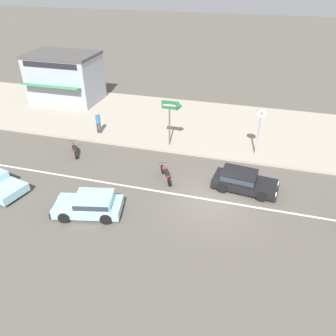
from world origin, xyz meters
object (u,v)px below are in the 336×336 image
(hatchback_pale_blue_5, at_px, (90,204))
(motorcycle_0, at_px, (74,149))
(pedestrian_near_clock, at_px, (98,121))
(motorcycle_1, at_px, (166,173))
(shopfront_corner_warung, at_px, (65,77))
(arrow_signboard, at_px, (176,109))
(street_clock, at_px, (261,120))
(hatchback_black_3, at_px, (243,180))

(hatchback_pale_blue_5, height_order, motorcycle_0, hatchback_pale_blue_5)
(motorcycle_0, distance_m, pedestrian_near_clock, 3.34)
(motorcycle_1, relative_size, shopfront_corner_warung, 0.28)
(shopfront_corner_warung, bearing_deg, pedestrian_near_clock, -44.01)
(motorcycle_1, bearing_deg, arrow_signboard, 95.76)
(street_clock, bearing_deg, motorcycle_0, -165.71)
(motorcycle_0, xyz_separation_m, pedestrian_near_clock, (0.31, 3.25, 0.69))
(arrow_signboard, bearing_deg, street_clock, 2.21)
(pedestrian_near_clock, relative_size, shopfront_corner_warung, 0.27)
(motorcycle_0, bearing_deg, street_clock, 14.29)
(pedestrian_near_clock, bearing_deg, street_clock, -0.97)
(pedestrian_near_clock, bearing_deg, hatchback_pale_blue_5, -66.94)
(hatchback_pale_blue_5, height_order, arrow_signboard, arrow_signboard)
(shopfront_corner_warung, bearing_deg, motorcycle_0, -57.93)
(hatchback_black_3, xyz_separation_m, pedestrian_near_clock, (-11.11, 4.30, 0.53))
(hatchback_black_3, height_order, street_clock, street_clock)
(arrow_signboard, bearing_deg, pedestrian_near_clock, 176.19)
(motorcycle_1, distance_m, street_clock, 7.04)
(hatchback_black_3, bearing_deg, pedestrian_near_clock, 158.84)
(hatchback_pale_blue_5, bearing_deg, pedestrian_near_clock, 113.06)
(arrow_signboard, bearing_deg, motorcycle_1, -84.24)
(motorcycle_0, relative_size, motorcycle_1, 0.88)
(motorcycle_1, bearing_deg, motorcycle_0, 169.55)
(hatchback_pale_blue_5, relative_size, street_clock, 1.15)
(hatchback_black_3, height_order, hatchback_pale_blue_5, same)
(arrow_signboard, bearing_deg, hatchback_black_3, -38.15)
(motorcycle_1, relative_size, pedestrian_near_clock, 1.04)
(hatchback_black_3, xyz_separation_m, hatchback_pale_blue_5, (-7.44, -4.33, -0.00))
(hatchback_black_3, relative_size, motorcycle_0, 2.54)
(arrow_signboard, relative_size, shopfront_corner_warung, 0.54)
(motorcycle_1, distance_m, pedestrian_near_clock, 8.01)
(hatchback_black_3, height_order, motorcycle_1, hatchback_black_3)
(motorcycle_0, relative_size, pedestrian_near_clock, 0.92)
(street_clock, bearing_deg, pedestrian_near_clock, 179.03)
(street_clock, bearing_deg, motorcycle_1, -139.71)
(motorcycle_0, distance_m, arrow_signboard, 7.49)
(motorcycle_0, distance_m, street_clock, 12.55)
(hatchback_black_3, bearing_deg, arrow_signboard, 141.85)
(motorcycle_0, xyz_separation_m, arrow_signboard, (6.46, 2.84, 2.50))
(hatchback_pale_blue_5, distance_m, arrow_signboard, 8.90)
(hatchback_pale_blue_5, xyz_separation_m, motorcycle_1, (2.90, 4.11, -0.16))
(hatchback_pale_blue_5, distance_m, motorcycle_0, 6.69)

